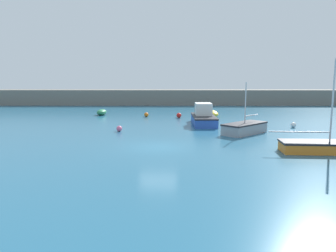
% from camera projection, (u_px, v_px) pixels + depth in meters
% --- Properties ---
extents(ground_plane, '(120.00, 120.00, 0.20)m').
position_uv_depth(ground_plane, '(158.00, 148.00, 22.08)').
color(ground_plane, '#235B7A').
extents(harbor_breakwater, '(59.42, 3.44, 2.49)m').
position_uv_depth(harbor_breakwater, '(166.00, 97.00, 54.26)').
color(harbor_breakwater, slate).
rests_on(harbor_breakwater, ground_plane).
extents(rowboat_white_midwater, '(2.02, 3.39, 0.82)m').
position_uv_depth(rowboat_white_midwater, '(211.00, 114.00, 38.06)').
color(rowboat_white_midwater, yellow).
rests_on(rowboat_white_midwater, ground_plane).
extents(motorboat_grey_hull, '(2.18, 5.68, 2.08)m').
position_uv_depth(motorboat_grey_hull, '(204.00, 117.00, 32.36)').
color(motorboat_grey_hull, '#2D56B7').
rests_on(motorboat_grey_hull, ground_plane).
extents(dinghy_near_pier, '(1.25, 2.07, 0.70)m').
position_uv_depth(dinghy_near_pier, '(102.00, 112.00, 40.09)').
color(dinghy_near_pier, '#287A4C').
rests_on(dinghy_near_pier, ground_plane).
extents(sailboat_twin_hulled, '(4.29, 4.21, 4.23)m').
position_uv_depth(sailboat_twin_hulled, '(245.00, 128.00, 27.10)').
color(sailboat_twin_hulled, gray).
rests_on(sailboat_twin_hulled, ground_plane).
extents(sailboat_tall_mast, '(6.76, 2.07, 5.79)m').
position_uv_depth(sailboat_tall_mast, '(329.00, 147.00, 20.42)').
color(sailboat_tall_mast, orange).
rests_on(sailboat_tall_mast, ground_plane).
extents(mooring_buoy_orange, '(0.51, 0.51, 0.51)m').
position_uv_depth(mooring_buoy_orange, '(146.00, 115.00, 38.29)').
color(mooring_buoy_orange, orange).
rests_on(mooring_buoy_orange, ground_plane).
extents(mooring_buoy_red, '(0.56, 0.56, 0.56)m').
position_uv_depth(mooring_buoy_red, '(179.00, 115.00, 37.37)').
color(mooring_buoy_red, red).
rests_on(mooring_buoy_red, ground_plane).
extents(mooring_buoy_pink, '(0.49, 0.49, 0.49)m').
position_uv_depth(mooring_buoy_pink, '(119.00, 129.00, 28.23)').
color(mooring_buoy_pink, '#EA668C').
rests_on(mooring_buoy_pink, ground_plane).
extents(mooring_buoy_white, '(0.49, 0.49, 0.49)m').
position_uv_depth(mooring_buoy_white, '(293.00, 125.00, 30.29)').
color(mooring_buoy_white, white).
rests_on(mooring_buoy_white, ground_plane).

